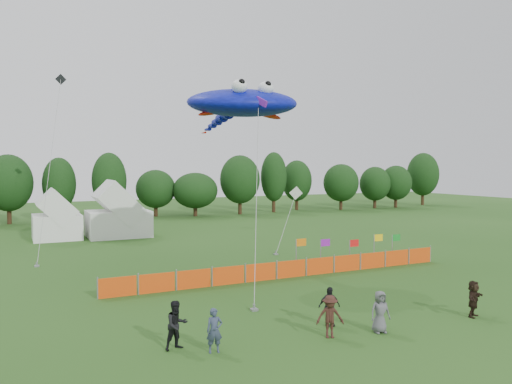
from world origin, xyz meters
name	(u,v)px	position (x,y,z in m)	size (l,w,h in m)	color
ground	(320,325)	(0.00, 0.00, 0.00)	(160.00, 160.00, 0.00)	#234C16
treeline	(129,185)	(1.61, 44.93, 4.18)	(104.57, 8.78, 8.36)	#382314
tent_left	(57,219)	(-7.84, 30.49, 1.83)	(4.11, 4.11, 3.62)	white
tent_right	(118,215)	(-2.59, 29.81, 1.99)	(5.59, 4.48, 3.95)	white
barrier_fence	(291,269)	(3.31, 8.08, 0.50)	(21.90, 0.06, 1.00)	#E2460C
flag_row	(349,247)	(8.11, 8.91, 1.33)	(8.73, 0.70, 2.14)	gray
spectator_a	(214,331)	(-5.02, -0.98, 0.78)	(0.57, 0.37, 1.57)	#323B53
spectator_b	(177,325)	(-6.12, -0.09, 0.87)	(0.85, 0.66, 1.75)	black
spectator_c	(330,317)	(-0.52, -1.49, 0.82)	(1.05, 0.61, 1.63)	#381D16
spectator_d	(329,306)	(0.26, -0.31, 0.81)	(0.94, 0.39, 1.61)	black
spectator_e	(380,312)	(1.59, -1.86, 0.83)	(0.81, 0.52, 1.65)	#57575D
spectator_f	(473,299)	(6.58, -2.03, 0.79)	(1.47, 0.47, 1.58)	black
stingray_kite	(240,104)	(1.32, 10.99, 10.31)	(7.92, 16.58, 11.54)	#0D16C0
small_kite_white	(292,206)	(10.78, 20.96, 2.97)	(7.26, 8.40, 4.67)	white
small_kite_dark	(53,143)	(-8.46, 24.39, 8.31)	(3.18, 10.99, 14.37)	black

